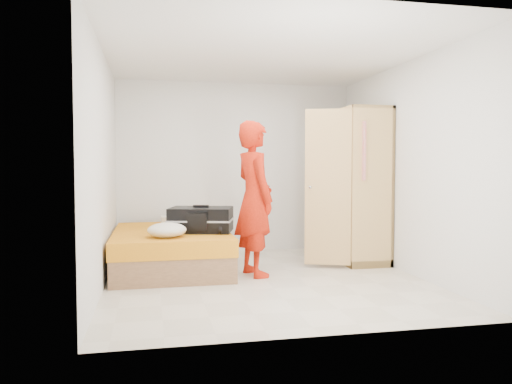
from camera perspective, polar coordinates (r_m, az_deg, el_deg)
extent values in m
plane|color=beige|center=(5.92, 0.99, -9.93)|extent=(4.00, 4.00, 0.00)
plane|color=white|center=(5.91, 1.01, 15.48)|extent=(4.00, 4.00, 0.00)
cube|color=white|center=(7.73, -2.28, 2.82)|extent=(3.60, 0.02, 2.60)
cube|color=white|center=(3.84, 7.60, 2.62)|extent=(3.60, 0.02, 2.60)
cube|color=white|center=(5.65, -17.12, 2.63)|extent=(0.02, 4.00, 2.60)
cube|color=white|center=(6.41, 16.91, 2.66)|extent=(0.02, 4.00, 2.60)
cube|color=#936642|center=(6.55, -9.69, -7.37)|extent=(1.40, 2.00, 0.30)
cube|color=orange|center=(6.51, -9.71, -5.20)|extent=(1.42, 2.02, 0.20)
cube|color=tan|center=(7.21, 13.24, 0.74)|extent=(0.04, 1.20, 2.10)
cube|color=tan|center=(6.57, 13.24, 0.53)|extent=(0.58, 0.04, 2.10)
cube|color=tan|center=(7.63, 9.56, 0.90)|extent=(0.58, 0.04, 2.10)
cube|color=tan|center=(7.13, 11.35, 9.03)|extent=(0.58, 1.20, 0.04)
cube|color=#A57B46|center=(7.20, 11.18, -7.24)|extent=(0.58, 1.20, 0.10)
cube|color=tan|center=(7.28, 8.38, 0.81)|extent=(0.04, 0.59, 2.00)
cube|color=tan|center=(6.46, 8.22, 0.54)|extent=(0.57, 0.23, 2.00)
cylinder|color=#B2B2B7|center=(7.12, 11.34, 7.75)|extent=(0.02, 1.10, 0.02)
imported|color=red|center=(6.00, -0.20, -0.75)|extent=(0.60, 0.77, 1.86)
cube|color=black|center=(6.30, -6.29, -3.14)|extent=(0.87, 0.72, 0.30)
cube|color=black|center=(6.29, -6.30, -1.63)|extent=(0.20, 0.10, 0.03)
ellipsoid|color=silver|center=(5.86, -10.14, -4.29)|extent=(0.45, 0.45, 0.17)
cube|color=silver|center=(7.34, -8.73, -3.11)|extent=(0.53, 0.28, 0.09)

